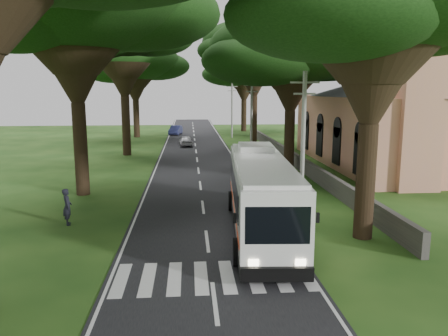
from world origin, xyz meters
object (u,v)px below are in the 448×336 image
at_px(church, 391,113).
at_px(distant_car_a, 186,141).
at_px(pole_near, 303,142).
at_px(distant_car_b, 176,130).
at_px(pedestrian, 67,207).
at_px(pole_far, 232,109).
at_px(coach_bus, 261,193).
at_px(pole_mid, 252,118).

relative_size(church, distant_car_a, 6.30).
xyz_separation_m(pole_near, distant_car_a, (-6.71, 30.90, -3.50)).
relative_size(distant_car_a, distant_car_b, 0.90).
xyz_separation_m(pole_near, pedestrian, (-12.70, -0.80, -3.21)).
height_order(church, pole_far, church).
height_order(pole_near, distant_car_a, pole_near).
bearing_deg(pole_far, coach_bus, -93.74).
distance_m(coach_bus, distant_car_a, 33.94).
relative_size(pole_far, coach_bus, 0.63).
xyz_separation_m(pole_mid, pedestrian, (-12.70, -20.80, -3.21)).
xyz_separation_m(pole_far, pedestrian, (-12.70, -40.80, -3.21)).
bearing_deg(pole_mid, pole_near, -90.00).
xyz_separation_m(church, pole_far, (-12.36, 24.45, -0.73)).
xyz_separation_m(pole_mid, distant_car_a, (-6.71, 10.90, -3.50)).
height_order(coach_bus, pedestrian, coach_bus).
height_order(pole_mid, pedestrian, pole_mid).
bearing_deg(distant_car_a, coach_bus, 91.92).
bearing_deg(distant_car_b, pole_mid, -61.49).
xyz_separation_m(pole_mid, coach_bus, (-2.80, -22.78, -2.18)).
bearing_deg(coach_bus, pedestrian, 172.63).
bearing_deg(pole_far, distant_car_b, 149.06).
bearing_deg(coach_bus, pole_near, 48.76).
relative_size(church, pole_near, 3.00).
xyz_separation_m(pole_far, distant_car_a, (-6.71, -9.10, -3.50)).
height_order(coach_bus, distant_car_a, coach_bus).
relative_size(pole_mid, distant_car_b, 1.88).
bearing_deg(pole_near, coach_bus, -135.15).
bearing_deg(pedestrian, church, -72.86).
height_order(church, pedestrian, church).
bearing_deg(pole_near, distant_car_a, 102.26).
height_order(distant_car_a, pedestrian, pedestrian).
relative_size(pole_mid, coach_bus, 0.63).
height_order(pole_mid, distant_car_b, pole_mid).
bearing_deg(pole_mid, church, -19.81).
bearing_deg(distant_car_a, church, 136.45).
height_order(pole_mid, coach_bus, pole_mid).
height_order(pole_far, distant_car_a, pole_far).
distance_m(pole_mid, coach_bus, 23.06).
distance_m(church, coach_bus, 23.96).
relative_size(pole_near, distant_car_a, 2.10).
relative_size(pole_near, pole_far, 1.00).
xyz_separation_m(distant_car_b, pedestrian, (-4.35, -45.81, 0.24)).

